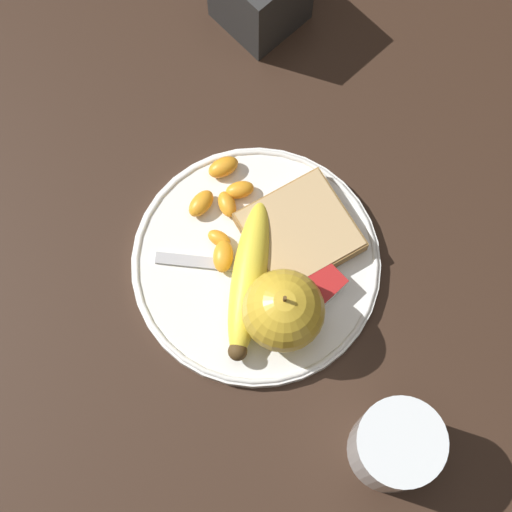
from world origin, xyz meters
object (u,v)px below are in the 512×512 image
at_px(juice_glass, 395,446).
at_px(bread_slice, 300,232).
at_px(plate, 256,263).
at_px(apple, 283,311).
at_px(fork, 250,267).
at_px(banana, 249,280).
at_px(jam_packet, 316,286).

distance_m(juice_glass, bread_slice, 0.24).
height_order(plate, juice_glass, juice_glass).
relative_size(juice_glass, apple, 0.94).
height_order(bread_slice, fork, bread_slice).
xyz_separation_m(apple, banana, (-0.00, -0.05, -0.02)).
relative_size(plate, bread_slice, 2.09).
distance_m(plate, banana, 0.03).
bearing_deg(jam_packet, bread_slice, -117.98).
bearing_deg(fork, jam_packet, -12.11).
bearing_deg(jam_packet, banana, -47.07).
bearing_deg(plate, apple, 69.77).
distance_m(plate, bread_slice, 0.06).
bearing_deg(plate, fork, 6.04).
height_order(banana, fork, banana).
bearing_deg(plate, bread_slice, 169.45).
relative_size(banana, bread_slice, 1.22).
distance_m(plate, juice_glass, 0.23).
bearing_deg(jam_packet, plate, -68.56).
xyz_separation_m(apple, bread_slice, (-0.08, -0.05, -0.03)).
xyz_separation_m(juice_glass, fork, (-0.03, -0.23, -0.03)).
height_order(banana, jam_packet, banana).
bearing_deg(apple, bread_slice, -144.84).
bearing_deg(fork, plate, 55.52).
bearing_deg(fork, bread_slice, 41.25).
bearing_deg(banana, bread_slice, -177.81).
height_order(apple, bread_slice, apple).
bearing_deg(bread_slice, fork, -8.22).
height_order(apple, fork, apple).
xyz_separation_m(fork, jam_packet, (-0.03, 0.06, 0.01)).
height_order(banana, bread_slice, banana).
distance_m(apple, bread_slice, 0.10).
relative_size(plate, apple, 2.86).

